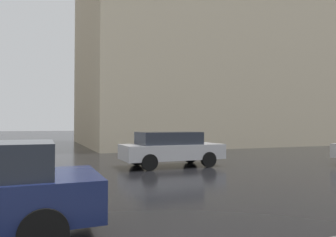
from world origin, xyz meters
name	(u,v)px	position (x,y,z in m)	size (l,w,h in m)	color
haussmann_block_corner	(205,21)	(20.74, -19.67, 12.30)	(16.47, 23.72, 25.11)	beige
car_silver	(171,148)	(5.50, -9.51, 0.76)	(1.85, 4.10, 1.41)	#B7B7BC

